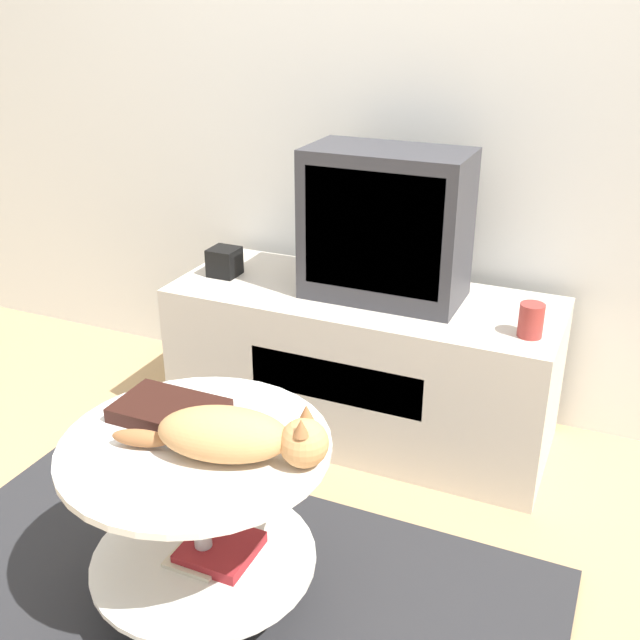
# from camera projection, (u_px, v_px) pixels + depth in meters

# --- Properties ---
(ground_plane) EXTENTS (12.00, 12.00, 0.00)m
(ground_plane) POSITION_uv_depth(u_px,v_px,m) (213.00, 607.00, 1.95)
(ground_plane) COLOR tan
(wall_back) EXTENTS (8.00, 0.05, 2.60)m
(wall_back) POSITION_uv_depth(u_px,v_px,m) (394.00, 45.00, 2.51)
(wall_back) COLOR silver
(wall_back) RESTS_ON ground_plane
(rug) EXTENTS (1.74, 1.01, 0.02)m
(rug) POSITION_uv_depth(u_px,v_px,m) (212.00, 604.00, 1.95)
(rug) COLOR #28282B
(rug) RESTS_ON ground_plane
(tv_stand) EXTENTS (1.32, 0.51, 0.53)m
(tv_stand) POSITION_uv_depth(u_px,v_px,m) (362.00, 363.00, 2.64)
(tv_stand) COLOR beige
(tv_stand) RESTS_ON ground_plane
(tv) EXTENTS (0.52, 0.28, 0.49)m
(tv) POSITION_uv_depth(u_px,v_px,m) (386.00, 225.00, 2.42)
(tv) COLOR #333338
(tv) RESTS_ON tv_stand
(speaker) EXTENTS (0.10, 0.10, 0.10)m
(speaker) POSITION_uv_depth(u_px,v_px,m) (224.00, 262.00, 2.68)
(speaker) COLOR black
(speaker) RESTS_ON tv_stand
(mug) EXTENTS (0.07, 0.07, 0.10)m
(mug) POSITION_uv_depth(u_px,v_px,m) (531.00, 320.00, 2.21)
(mug) COLOR #99332D
(mug) RESTS_ON tv_stand
(coffee_table) EXTENTS (0.64, 0.64, 0.49)m
(coffee_table) POSITION_uv_depth(u_px,v_px,m) (201.00, 504.00, 1.81)
(coffee_table) COLOR #B2B2B7
(coffee_table) RESTS_ON rug
(dvd_box) EXTENTS (0.26, 0.17, 0.04)m
(dvd_box) POSITION_uv_depth(u_px,v_px,m) (170.00, 411.00, 1.83)
(dvd_box) COLOR black
(dvd_box) RESTS_ON coffee_table
(cat) EXTENTS (0.50, 0.22, 0.13)m
(cat) POSITION_uv_depth(u_px,v_px,m) (237.00, 436.00, 1.66)
(cat) COLOR tan
(cat) RESTS_ON coffee_table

